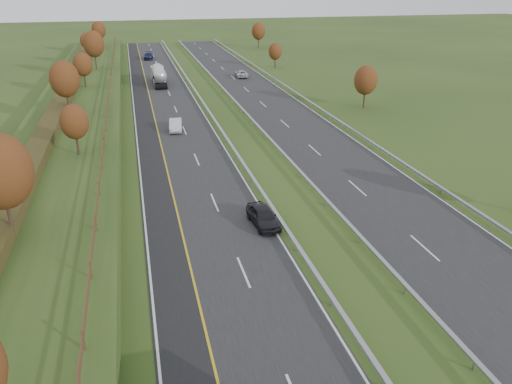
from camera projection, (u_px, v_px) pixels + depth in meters
ground at (240, 136)px, 64.52m from camera, size 400.00×400.00×0.00m
near_carriageway at (174, 129)px, 67.20m from camera, size 10.50×200.00×0.04m
far_carriageway at (291, 121)px, 70.86m from camera, size 10.50×200.00×0.04m
hard_shoulder at (146, 131)px, 66.36m from camera, size 3.00×200.00×0.04m
lane_markings at (221, 126)px, 68.50m from camera, size 26.75×200.00×0.01m
embankment_left at (72, 128)px, 63.93m from camera, size 12.00×200.00×2.00m
hedge_left at (54, 118)px, 62.87m from camera, size 2.20×180.00×1.10m
fence_left at (107, 114)px, 63.88m from camera, size 0.12×189.06×1.20m
median_barrier_near at (216, 122)px, 68.23m from camera, size 0.32×200.00×0.71m
median_barrier_far at (252, 120)px, 69.36m from camera, size 0.32×200.00×0.71m
outer_barrier_far at (330, 115)px, 71.91m from camera, size 0.32×200.00×0.71m
trees_left at (66, 92)px, 58.88m from camera, size 6.64×164.30×7.66m
trees_far at (311, 58)px, 98.19m from camera, size 8.45×118.60×7.12m
road_tanker at (159, 75)px, 94.89m from camera, size 2.40×11.22×3.46m
car_dark_near at (263, 216)px, 40.79m from camera, size 2.24×4.75×1.57m
car_silver_mid at (176, 125)px, 66.30m from camera, size 2.09×4.72×1.51m
car_small_far at (148, 56)px, 124.85m from camera, size 2.66×5.57×1.57m
car_oncoming at (241, 74)px, 102.13m from camera, size 2.71×5.16×1.38m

